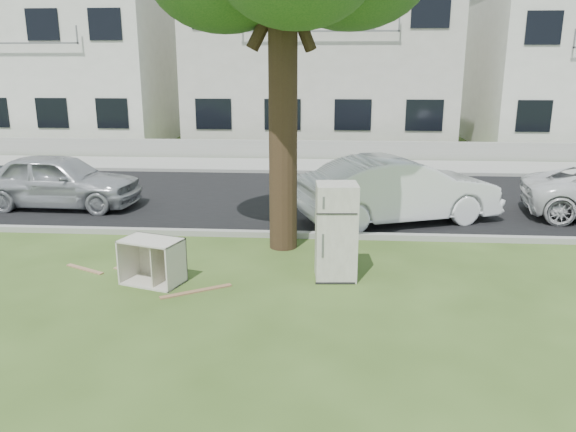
# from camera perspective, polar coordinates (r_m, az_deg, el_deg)

# --- Properties ---
(ground) EXTENTS (120.00, 120.00, 0.00)m
(ground) POSITION_cam_1_polar(r_m,az_deg,el_deg) (9.46, 1.06, -6.63)
(ground) COLOR #344D1B
(road) EXTENTS (120.00, 7.00, 0.01)m
(road) POSITION_cam_1_polar(r_m,az_deg,el_deg) (15.19, 2.30, 1.81)
(road) COLOR black
(road) RESTS_ON ground
(kerb_near) EXTENTS (120.00, 0.18, 0.12)m
(kerb_near) POSITION_cam_1_polar(r_m,az_deg,el_deg) (11.76, 1.71, -2.20)
(kerb_near) COLOR gray
(kerb_near) RESTS_ON ground
(kerb_far) EXTENTS (120.00, 0.18, 0.12)m
(kerb_far) POSITION_cam_1_polar(r_m,az_deg,el_deg) (18.66, 2.67, 4.31)
(kerb_far) COLOR gray
(kerb_far) RESTS_ON ground
(sidewalk) EXTENTS (120.00, 2.80, 0.01)m
(sidewalk) POSITION_cam_1_polar(r_m,az_deg,el_deg) (20.08, 2.79, 5.10)
(sidewalk) COLOR gray
(sidewalk) RESTS_ON ground
(low_wall) EXTENTS (120.00, 0.15, 0.70)m
(low_wall) POSITION_cam_1_polar(r_m,az_deg,el_deg) (21.61, 2.91, 6.74)
(low_wall) COLOR gray
(low_wall) RESTS_ON ground
(townhouse_left) EXTENTS (10.20, 8.16, 7.04)m
(townhouse_left) POSITION_cam_1_polar(r_m,az_deg,el_deg) (29.07, -21.92, 14.15)
(townhouse_left) COLOR white
(townhouse_left) RESTS_ON ground
(townhouse_center) EXTENTS (11.22, 8.16, 7.44)m
(townhouse_center) POSITION_cam_1_polar(r_m,az_deg,el_deg) (26.27, 3.28, 15.62)
(townhouse_center) COLOR beige
(townhouse_center) RESTS_ON ground
(fridge) EXTENTS (0.72, 0.67, 1.63)m
(fridge) POSITION_cam_1_polar(r_m,az_deg,el_deg) (9.39, 4.91, -1.59)
(fridge) COLOR silver
(fridge) RESTS_ON ground
(cabinet) EXTENTS (1.10, 0.86, 0.75)m
(cabinet) POSITION_cam_1_polar(r_m,az_deg,el_deg) (9.53, -13.62, -4.50)
(cabinet) COLOR white
(cabinet) RESTS_ON ground
(plank_a) EXTENTS (1.06, 0.71, 0.02)m
(plank_a) POSITION_cam_1_polar(r_m,az_deg,el_deg) (9.14, -9.29, -7.55)
(plank_a) COLOR #896142
(plank_a) RESTS_ON ground
(plank_b) EXTENTS (0.82, 0.48, 0.02)m
(plank_b) POSITION_cam_1_polar(r_m,az_deg,el_deg) (10.59, -19.94, -5.09)
(plank_b) COLOR #9B7251
(plank_b) RESTS_ON ground
(plank_c) EXTENTS (0.40, 0.76, 0.02)m
(plank_c) POSITION_cam_1_polar(r_m,az_deg,el_deg) (10.70, -15.64, -4.52)
(plank_c) COLOR #A37E5A
(plank_c) RESTS_ON ground
(car_center) EXTENTS (4.82, 3.05, 1.50)m
(car_center) POSITION_cam_1_polar(r_m,az_deg,el_deg) (13.02, 11.18, 2.64)
(car_center) COLOR silver
(car_center) RESTS_ON ground
(car_left) EXTENTS (4.08, 1.75, 1.37)m
(car_left) POSITION_cam_1_polar(r_m,az_deg,el_deg) (15.25, -22.27, 3.36)
(car_left) COLOR #A0A2A7
(car_left) RESTS_ON ground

